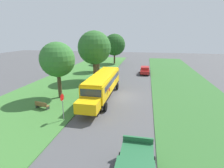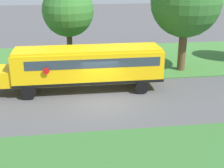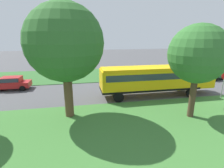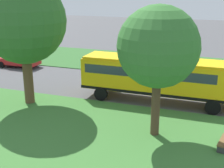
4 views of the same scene
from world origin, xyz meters
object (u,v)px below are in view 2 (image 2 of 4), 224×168
school_bus (84,65)px  oak_tree_roadside_mid (187,3)px  oak_tree_beside_bus (68,11)px  park_bench (27,64)px

school_bus → oak_tree_roadside_mid: bearing=111.7°
oak_tree_beside_bus → park_bench: (-0.25, -3.80, -4.58)m
oak_tree_beside_bus → oak_tree_roadside_mid: oak_tree_roadside_mid is taller
park_bench → school_bus: bearing=39.8°
oak_tree_roadside_mid → park_bench: 14.65m
school_bus → oak_tree_roadside_mid: 10.08m
oak_tree_roadside_mid → park_bench: (-2.32, -13.44, -5.33)m
oak_tree_beside_bus → oak_tree_roadside_mid: 9.89m
park_bench → oak_tree_beside_bus: bearing=86.3°
oak_tree_roadside_mid → park_bench: bearing=-99.8°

